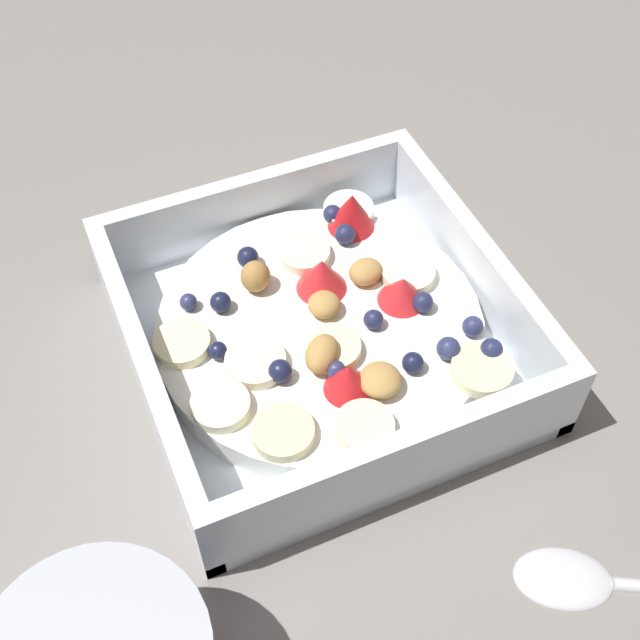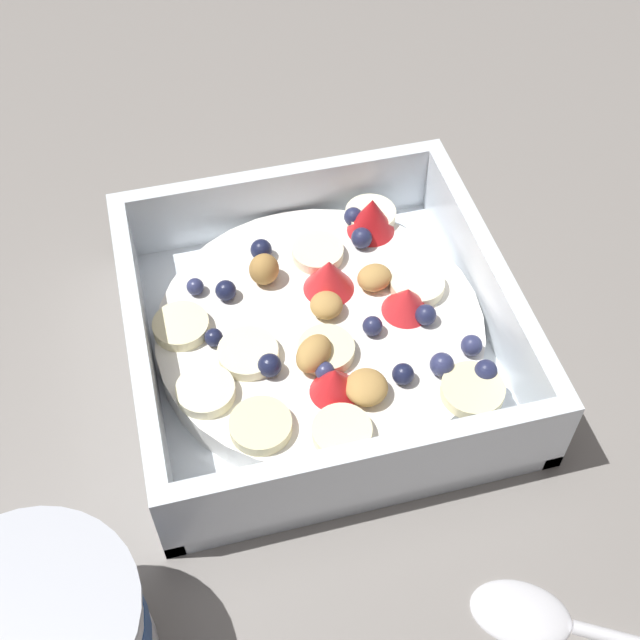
# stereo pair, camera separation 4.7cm
# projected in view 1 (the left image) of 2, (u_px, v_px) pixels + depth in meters

# --- Properties ---
(ground_plane) EXTENTS (2.40, 2.40, 0.00)m
(ground_plane) POSITION_uv_depth(u_px,v_px,m) (347.00, 363.00, 0.49)
(ground_plane) COLOR gray
(fruit_bowl) EXTENTS (0.21, 0.21, 0.06)m
(fruit_bowl) POSITION_uv_depth(u_px,v_px,m) (322.00, 331.00, 0.48)
(fruit_bowl) COLOR white
(fruit_bowl) RESTS_ON ground
(spoon) EXTENTS (0.10, 0.16, 0.01)m
(spoon) POSITION_uv_depth(u_px,v_px,m) (621.00, 581.00, 0.40)
(spoon) COLOR silver
(spoon) RESTS_ON ground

